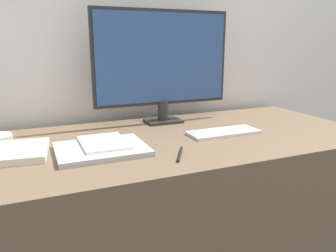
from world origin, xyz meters
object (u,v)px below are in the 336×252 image
(pen, at_px, (180,154))
(ereader, at_px, (104,142))
(laptop, at_px, (101,149))
(keyboard, at_px, (224,132))
(monitor, at_px, (163,62))
(notebook, at_px, (18,152))

(pen, bearing_deg, ereader, 141.98)
(laptop, bearing_deg, keyboard, 3.50)
(keyboard, bearing_deg, monitor, 117.52)
(monitor, distance_m, pen, 0.53)
(monitor, bearing_deg, laptop, -138.22)
(pen, bearing_deg, monitor, 74.53)
(keyboard, height_order, ereader, ereader)
(notebook, height_order, pen, notebook)
(monitor, distance_m, keyboard, 0.41)
(monitor, height_order, notebook, monitor)
(keyboard, xyz_separation_m, laptop, (-0.49, -0.03, 0.00))
(monitor, bearing_deg, pen, -105.47)
(ereader, bearing_deg, monitor, 40.24)
(monitor, height_order, pen, monitor)
(monitor, bearing_deg, ereader, -139.76)
(laptop, distance_m, ereader, 0.03)
(notebook, distance_m, pen, 0.52)
(ereader, distance_m, pen, 0.27)
(keyboard, height_order, notebook, notebook)
(laptop, xyz_separation_m, pen, (0.22, -0.14, -0.00))
(monitor, height_order, keyboard, monitor)
(monitor, distance_m, laptop, 0.53)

